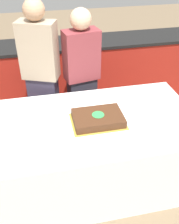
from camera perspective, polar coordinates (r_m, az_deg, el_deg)
ground_plane at (r=2.89m, az=-1.45°, el=-14.34°), size 14.00×14.00×0.00m
back_counter at (r=3.88m, az=-6.08°, el=8.42°), size 4.40×0.58×0.92m
dining_table at (r=2.61m, az=-1.58°, el=-8.89°), size 2.15×1.07×0.77m
cake at (r=2.34m, az=1.86°, el=-1.38°), size 0.48×0.35×0.08m
plate_stack at (r=2.33m, az=-13.70°, el=-2.77°), size 0.22×0.22×0.08m
side_plate_near_cake at (r=2.60m, az=-1.52°, el=1.79°), size 0.19×0.19×0.00m
side_plate_right_edge at (r=2.57m, az=13.87°, el=0.17°), size 0.19×0.19×0.00m
utensil_pile at (r=2.06m, az=-0.10°, el=-8.59°), size 0.14×0.10×0.02m
person_cutting_cake at (r=2.98m, az=-1.68°, el=7.68°), size 0.41×0.27×1.57m
person_standing_back at (r=2.92m, az=-10.39°, el=7.66°), size 0.43×0.33×1.68m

